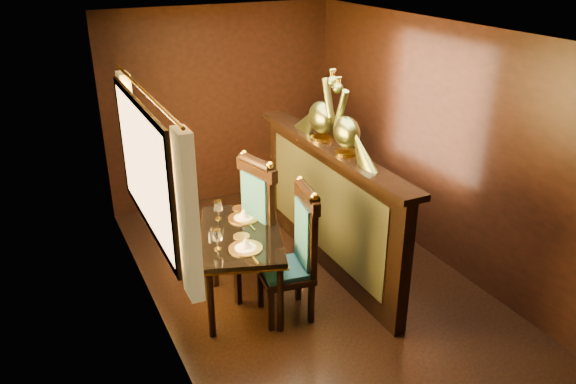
% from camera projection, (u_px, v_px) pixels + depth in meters
% --- Properties ---
extents(ground, '(5.00, 5.00, 0.00)m').
position_uv_depth(ground, '(313.00, 287.00, 5.65)').
color(ground, black).
rests_on(ground, ground).
extents(room_shell, '(3.04, 5.04, 2.52)m').
position_uv_depth(room_shell, '(307.00, 138.00, 4.98)').
color(room_shell, black).
rests_on(room_shell, ground).
extents(partition, '(0.26, 2.70, 1.36)m').
position_uv_depth(partition, '(328.00, 206.00, 5.73)').
color(partition, black).
rests_on(partition, ground).
extents(dining_table, '(1.10, 1.40, 0.92)m').
position_uv_depth(dining_table, '(241.00, 239.00, 5.21)').
color(dining_table, black).
rests_on(dining_table, ground).
extents(chair_left, '(0.53, 0.55, 1.29)m').
position_uv_depth(chair_left, '(298.00, 249.00, 5.00)').
color(chair_left, black).
rests_on(chair_left, ground).
extents(chair_right, '(0.60, 0.62, 1.36)m').
position_uv_depth(chair_right, '(251.00, 221.00, 5.43)').
color(chair_right, black).
rests_on(chair_right, ground).
extents(peacock_left, '(0.22, 0.59, 0.70)m').
position_uv_depth(peacock_left, '(347.00, 118.00, 5.10)').
color(peacock_left, '#1B5139').
rests_on(peacock_left, partition).
extents(peacock_right, '(0.24, 0.63, 0.75)m').
position_uv_depth(peacock_right, '(322.00, 104.00, 5.46)').
color(peacock_right, '#1B5139').
rests_on(peacock_right, partition).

